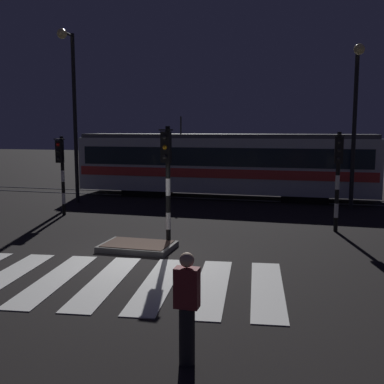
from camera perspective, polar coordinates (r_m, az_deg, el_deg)
The scene contains 12 objects.
ground_plane at distance 12.80m, azimuth -6.66°, elevation -8.17°, with size 120.00×120.00×0.00m, color black.
rail_near at distance 23.37m, azimuth 3.72°, elevation -0.88°, with size 80.00×0.12×0.03m, color #59595E.
rail_far at distance 24.76m, azimuth 4.40°, elevation -0.41°, with size 80.00×0.12×0.03m, color #59595E.
crosswalk_zebra at distance 11.10m, azimuth -10.49°, elevation -10.68°, with size 8.50×4.94×0.02m.
traffic_island at distance 13.81m, azimuth -6.64°, elevation -6.60°, with size 2.09×1.39×0.18m.
traffic_light_corner_far_right at distance 16.42m, azimuth 17.42°, elevation 2.98°, with size 0.36×0.42×3.40m.
traffic_light_median_centre at distance 13.68m, azimuth -3.07°, elevation 2.94°, with size 0.36×0.42×3.57m.
traffic_light_corner_far_left at distance 19.50m, azimuth -15.69°, elevation 3.36°, with size 0.36×0.42×3.21m.
street_lamp_trackside_right at distance 21.07m, azimuth 19.34°, elevation 9.71°, with size 0.44×1.21×6.88m.
street_lamp_trackside_left at distance 22.63m, azimuth -14.47°, elevation 11.10°, with size 0.44×1.21×7.88m.
tram at distance 23.90m, azimuth 3.83°, elevation 3.48°, with size 15.18×2.58×4.15m.
pedestrian_waiting_at_kerb at distance 7.07m, azimuth -0.63°, elevation -13.94°, with size 0.36×0.24×1.71m.
Camera 1 is at (4.67, -11.40, 3.48)m, focal length 43.68 mm.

